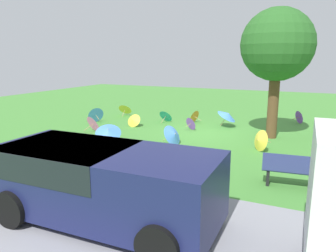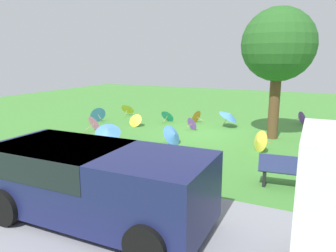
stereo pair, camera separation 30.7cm
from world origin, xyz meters
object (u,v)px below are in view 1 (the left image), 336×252
Objects in this scene: van_dark at (99,178)px; parasol_blue_1 at (95,114)px; park_bench at (295,171)px; parasol_purple_0 at (192,123)px; parasol_yellow_1 at (133,120)px; parasol_yellow_4 at (259,140)px; parasol_blue_3 at (108,131)px; parasol_blue_2 at (174,135)px; shade_tree at (277,46)px; parasol_yellow_2 at (125,109)px; parasol_purple_1 at (300,117)px; parasol_orange_0 at (194,116)px; parasol_pink_2 at (94,123)px; parasol_blue_0 at (227,115)px; parasol_teal_0 at (166,116)px.

parasol_blue_1 is (6.35, -8.29, -0.50)m from van_dark.
park_bench is 2.41× the size of parasol_purple_0.
parasol_yellow_4 is (-6.22, 1.70, 0.07)m from parasol_yellow_1.
parasol_blue_1 is 0.71× the size of parasol_blue_3.
parasol_blue_2 is 1.35× the size of parasol_yellow_1.
parasol_yellow_2 is at bearing -12.58° from shade_tree.
van_dark is 6.81× the size of parasol_purple_0.
parasol_purple_1 is 0.95× the size of parasol_orange_0.
parasol_pink_2 is (2.14, -1.97, -0.26)m from parasol_blue_3.
parasol_pink_2 is (4.20, -0.62, -0.03)m from parasol_blue_2.
parasol_blue_0 is 1.37× the size of parasol_yellow_1.
parasol_pink_2 is at bearing -0.55° from parasol_yellow_4.
parasol_orange_0 is (1.68, -10.30, -0.58)m from van_dark.
parasol_purple_0 is at bearing -82.12° from van_dark.
parasol_blue_3 reaches higher than parasol_yellow_2.
parasol_yellow_2 is 4.11m from parasol_pink_2.
parasol_yellow_4 reaches higher than parasol_orange_0.
parasol_yellow_1 is at bearing -123.71° from parasol_pink_2.
parasol_blue_0 is 1.01× the size of parasol_blue_2.
parasol_purple_1 is 6.82m from parasol_teal_0.
van_dark is 8.79m from parasol_purple_0.
parasol_purple_0 is 4.49m from parasol_blue_3.
shade_tree reaches higher than van_dark.
parasol_blue_3 is at bearing 132.28° from parasol_blue_1.
parasol_blue_0 is 1.05× the size of parasol_blue_1.
parasol_blue_1 is 10.48m from parasol_purple_1.
shade_tree reaches higher than parasol_orange_0.
parasol_pink_2 is at bearing 101.76° from parasol_yellow_2.
parasol_blue_2 is at bearing 171.66° from parasol_pink_2.
parasol_yellow_1 is (7.57, -4.73, -0.14)m from park_bench.
parasol_blue_3 reaches higher than parasol_blue_2.
parasol_yellow_1 is 1.98m from parasol_teal_0.
van_dark is at bearing 97.88° from parasol_purple_0.
parasol_blue_2 reaches higher than parasol_blue_1.
parasol_purple_0 is (0.29, -2.77, -0.10)m from parasol_blue_2.
parasol_yellow_1 is at bearing 10.48° from parasol_purple_0.
parasol_purple_0 is 5.81m from parasol_purple_1.
parasol_pink_2 is at bearing 16.23° from shade_tree.
parasol_blue_2 is 1.16× the size of parasol_yellow_2.
shade_tree reaches higher than parasol_yellow_1.
parasol_yellow_2 is 1.04× the size of parasol_yellow_4.
parasol_blue_0 reaches higher than parasol_purple_0.
parasol_blue_0 is at bearing 36.67° from parasol_purple_1.
parasol_purple_0 is at bearing -33.16° from parasol_yellow_4.
parasol_blue_2 is 6.84m from parasol_yellow_2.
parasol_blue_0 is 4.55m from parasol_yellow_1.
park_bench reaches higher than parasol_yellow_2.
parasol_pink_2 is (3.90, 2.15, 0.07)m from parasol_purple_0.
parasol_blue_3 is (-0.10, 5.33, 0.31)m from parasol_teal_0.
parasol_yellow_1 is 1.96m from parasol_pink_2.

